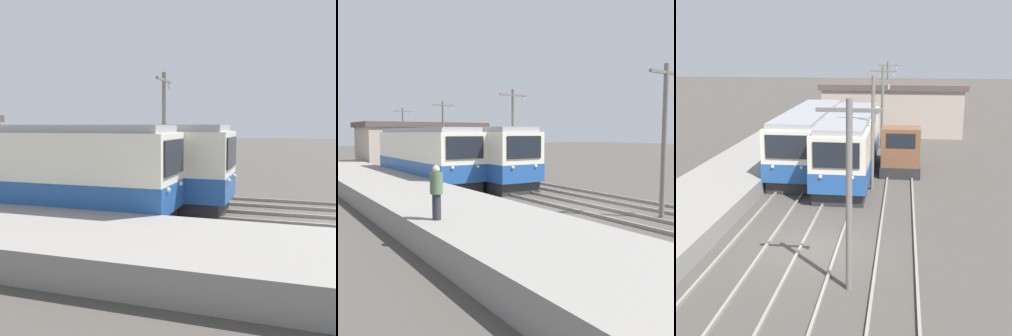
{
  "view_description": "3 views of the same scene",
  "coord_description": "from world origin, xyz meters",
  "views": [
    {
      "loc": [
        -15.83,
        2.24,
        3.79
      ],
      "look_at": [
        0.27,
        7.36,
        1.93
      ],
      "focal_mm": 42.0,
      "sensor_mm": 36.0,
      "label": 1
    },
    {
      "loc": [
        -12.21,
        -12.94,
        3.45
      ],
      "look_at": [
        0.72,
        7.29,
        1.31
      ],
      "focal_mm": 42.0,
      "sensor_mm": 36.0,
      "label": 2
    },
    {
      "loc": [
        3.27,
        -16.65,
        7.68
      ],
      "look_at": [
        0.23,
        7.36,
        1.34
      ],
      "focal_mm": 50.0,
      "sensor_mm": 36.0,
      "label": 3
    }
  ],
  "objects": [
    {
      "name": "catenary_mast_mid",
      "position": [
        1.71,
        8.01,
        3.41
      ],
      "size": [
        2.0,
        0.2,
        6.2
      ],
      "color": "slate",
      "rests_on": "ground"
    },
    {
      "name": "station_building",
      "position": [
        2.31,
        26.0,
        2.27
      ],
      "size": [
        12.6,
        6.3,
        4.5
      ],
      "color": "#AD9E8E",
      "rests_on": "ground"
    },
    {
      "name": "shunting_locomotive",
      "position": [
        3.2,
        12.4,
        1.21
      ],
      "size": [
        2.4,
        5.18,
        3.0
      ],
      "color": "#28282B",
      "rests_on": "ground"
    },
    {
      "name": "catenary_mast_distant",
      "position": [
        1.71,
        30.04,
        3.41
      ],
      "size": [
        2.0,
        0.2,
        6.2
      ],
      "color": "slate",
      "rests_on": "ground"
    },
    {
      "name": "track_left",
      "position": [
        -2.6,
        0.0,
        0.07
      ],
      "size": [
        1.54,
        60.0,
        0.14
      ],
      "color": "gray",
      "rests_on": "ground"
    },
    {
      "name": "catenary_mast_near",
      "position": [
        1.71,
        -3.01,
        3.41
      ],
      "size": [
        2.0,
        0.2,
        6.2
      ],
      "color": "slate",
      "rests_on": "ground"
    },
    {
      "name": "track_center",
      "position": [
        0.2,
        0.0,
        0.07
      ],
      "size": [
        1.54,
        60.0,
        0.14
      ],
      "color": "gray",
      "rests_on": "ground"
    },
    {
      "name": "commuter_train_center",
      "position": [
        0.2,
        10.63,
        1.76
      ],
      "size": [
        2.84,
        12.14,
        3.8
      ],
      "color": "#28282B",
      "rests_on": "ground"
    },
    {
      "name": "track_right",
      "position": [
        3.2,
        0.0,
        0.07
      ],
      "size": [
        1.54,
        60.0,
        0.14
      ],
      "color": "gray",
      "rests_on": "ground"
    },
    {
      "name": "catenary_mast_far",
      "position": [
        1.71,
        19.02,
        3.41
      ],
      "size": [
        2.0,
        0.2,
        6.2
      ],
      "color": "slate",
      "rests_on": "ground"
    },
    {
      "name": "ground_plane",
      "position": [
        0.0,
        0.0,
        0.0
      ],
      "size": [
        200.0,
        200.0,
        0.0
      ],
      "primitive_type": "plane",
      "color": "#47423D"
    },
    {
      "name": "commuter_train_left",
      "position": [
        -2.6,
        12.22,
        1.75
      ],
      "size": [
        2.84,
        12.11,
        3.78
      ],
      "color": "#28282B",
      "rests_on": "ground"
    }
  ]
}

